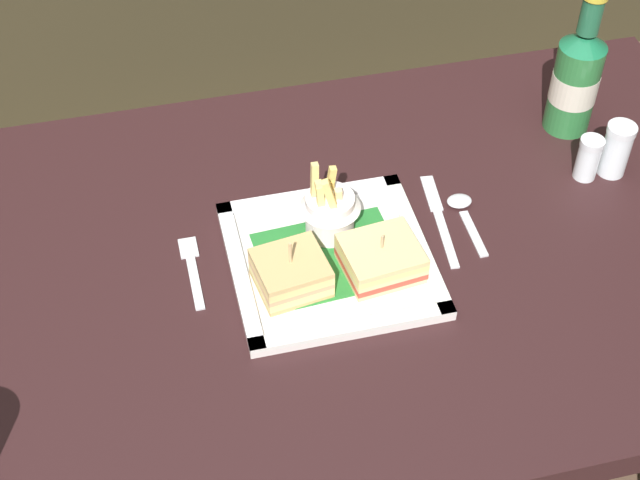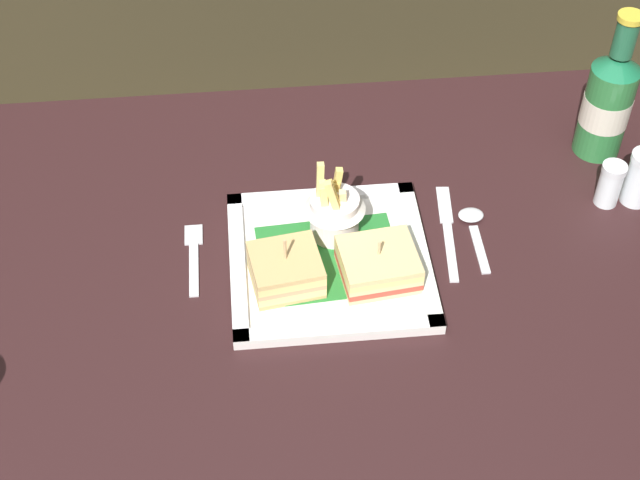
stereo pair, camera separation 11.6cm
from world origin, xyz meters
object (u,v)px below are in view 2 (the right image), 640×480
square_plate (329,261)px  sandwich_half_right (378,264)px  beer_bottle (608,101)px  spoon (473,223)px  knife (447,228)px  pepper_shaker (640,181)px  fork (194,254)px  sandwich_half_left (286,270)px  fries_cup (334,209)px  salt_shaker (609,186)px  dining_table (311,310)px

square_plate → sandwich_half_right: (0.06, -0.03, 0.02)m
beer_bottle → spoon: beer_bottle is taller
knife → pepper_shaker: pepper_shaker is taller
sandwich_half_right → beer_bottle: 0.43m
fork → spoon: 0.38m
beer_bottle → sandwich_half_left: bearing=-154.5°
fork → knife: size_ratio=0.71×
pepper_shaker → sandwich_half_left: bearing=-167.0°
knife → fries_cup: bearing=-179.0°
salt_shaker → sandwich_half_right: bearing=-161.3°
fries_cup → knife: 0.16m
dining_table → pepper_shaker: pepper_shaker is taller
knife → beer_bottle: bearing=29.9°
fries_cup → salt_shaker: fries_cup is taller
fries_cup → beer_bottle: 0.43m
dining_table → fries_cup: size_ratio=11.40×
knife → salt_shaker: bearing=7.7°
sandwich_half_left → pepper_shaker: sandwich_half_left is taller
spoon → sandwich_half_left: bearing=-161.8°
sandwich_half_right → pepper_shaker: bearing=16.8°
knife → sandwich_half_right: bearing=-142.3°
fork → pepper_shaker: size_ratio=1.53×
sandwich_half_right → beer_bottle: size_ratio=0.46×
sandwich_half_left → fries_cup: bearing=49.1°
salt_shaker → pepper_shaker: bearing=0.0°
dining_table → knife: 0.22m
spoon → pepper_shaker: size_ratio=1.42×
beer_bottle → spoon: bearing=-146.6°
sandwich_half_left → fries_cup: (0.07, 0.08, 0.02)m
knife → dining_table: bearing=-169.2°
sandwich_half_left → pepper_shaker: bearing=13.0°
sandwich_half_right → salt_shaker: (0.34, 0.11, -0.00)m
spoon → fork: bearing=-177.2°
square_plate → fries_cup: 0.07m
fork → sandwich_half_right: bearing=-15.9°
square_plate → sandwich_half_left: bearing=-150.1°
fries_cup → salt_shaker: 0.39m
fries_cup → dining_table: bearing=-135.7°
beer_bottle → fork: (-0.59, -0.16, -0.09)m
sandwich_half_right → beer_bottle: bearing=32.4°
dining_table → fork: bearing=172.6°
salt_shaker → beer_bottle: bearing=79.8°
beer_bottle → spoon: (-0.21, -0.14, -0.08)m
pepper_shaker → dining_table: bearing=-171.7°
square_plate → fork: size_ratio=2.04×
knife → fork: bearing=-177.3°
dining_table → spoon: bearing=9.7°
fork → spoon: (0.38, 0.02, 0.00)m
sandwich_half_left → beer_bottle: 0.53m
dining_table → beer_bottle: beer_bottle is taller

